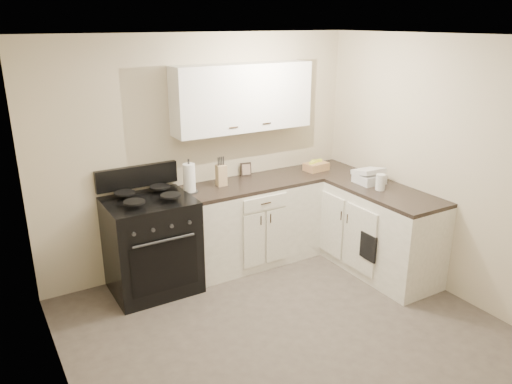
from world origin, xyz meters
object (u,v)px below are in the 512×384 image
stove (152,247)px  paper_towel (189,178)px  wicker_basket (316,167)px  knife_block (221,175)px  countertop_grill (369,178)px

stove → paper_towel: bearing=8.1°
paper_towel → wicker_basket: (1.59, -0.04, -0.10)m
stove → knife_block: knife_block is taller
paper_towel → stove: bearing=-171.9°
stove → knife_block: 1.04m
stove → countertop_grill: (2.26, -0.65, 0.53)m
knife_block → countertop_grill: (1.42, -0.74, -0.06)m
stove → wicker_basket: bearing=0.9°
countertop_grill → paper_towel: bearing=160.1°
knife_block → paper_towel: (-0.38, -0.03, 0.04)m
knife_block → countertop_grill: bearing=-25.2°
countertop_grill → knife_block: bearing=154.2°
knife_block → wicker_basket: knife_block is taller
paper_towel → countertop_grill: size_ratio=1.08×
paper_towel → countertop_grill: (1.79, -0.71, -0.10)m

